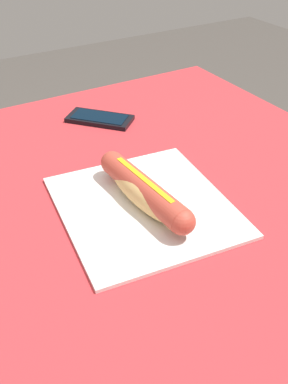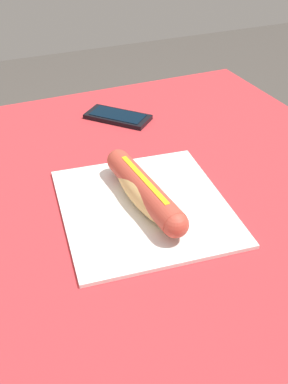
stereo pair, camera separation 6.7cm
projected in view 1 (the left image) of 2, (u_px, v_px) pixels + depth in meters
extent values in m
cylinder|color=brown|center=(179.00, 212.00, 1.30)|extent=(0.07, 0.07, 0.70)
cube|color=brown|center=(141.00, 224.00, 0.69)|extent=(0.90, 0.85, 0.03)
cube|color=#B72D33|center=(141.00, 216.00, 0.68)|extent=(0.96, 0.91, 0.00)
cube|color=silver|center=(144.00, 206.00, 0.69)|extent=(0.30, 0.28, 0.01)
ellipsoid|color=#DBB26B|center=(144.00, 192.00, 0.67)|extent=(0.18, 0.06, 0.05)
cylinder|color=#B24233|center=(144.00, 189.00, 0.67)|extent=(0.19, 0.05, 0.04)
sphere|color=#B24233|center=(112.00, 162.00, 0.73)|extent=(0.04, 0.04, 0.04)
sphere|color=#B24233|center=(182.00, 222.00, 0.61)|extent=(0.04, 0.04, 0.04)
cube|color=yellow|center=(144.00, 180.00, 0.66)|extent=(0.14, 0.02, 0.00)
cube|color=black|center=(100.00, 119.00, 0.93)|extent=(0.14, 0.14, 0.01)
cube|color=black|center=(100.00, 117.00, 0.93)|extent=(0.12, 0.11, 0.00)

